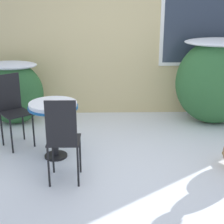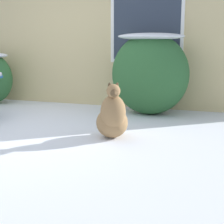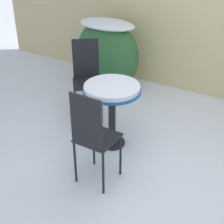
# 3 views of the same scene
# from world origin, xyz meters

# --- Properties ---
(ground_plane) EXTENTS (16.00, 16.00, 0.00)m
(ground_plane) POSITION_xyz_m (0.00, 0.00, 0.00)
(ground_plane) COLOR white
(house_wall) EXTENTS (8.00, 0.10, 2.74)m
(house_wall) POSITION_xyz_m (0.11, 2.20, 1.39)
(house_wall) COLOR #D1BC84
(house_wall) RESTS_ON ground_plane
(shrub_left) EXTENTS (1.02, 0.61, 1.05)m
(shrub_left) POSITION_xyz_m (-1.61, 1.66, 0.56)
(shrub_left) COLOR #2D6033
(shrub_left) RESTS_ON ground_plane
(shrub_middle) EXTENTS (1.35, 0.90, 1.41)m
(shrub_middle) POSITION_xyz_m (1.73, 1.63, 0.74)
(shrub_middle) COLOR #2D6033
(shrub_middle) RESTS_ON ground_plane
(patio_table) EXTENTS (0.64, 0.64, 0.76)m
(patio_table) POSITION_xyz_m (-0.76, 0.38, 0.63)
(patio_table) COLOR black
(patio_table) RESTS_ON ground_plane
(patio_chair_near_table) EXTENTS (0.51, 0.51, 1.02)m
(patio_chair_near_table) POSITION_xyz_m (-1.38, 0.79, 0.56)
(patio_chair_near_table) COLOR black
(patio_chair_near_table) RESTS_ON ground_plane
(patio_chair_far_side) EXTENTS (0.36, 0.36, 1.02)m
(patio_chair_far_side) POSITION_xyz_m (-0.56, -0.29, 0.56)
(patio_chair_far_side) COLOR black
(patio_chair_far_side) RESTS_ON ground_plane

